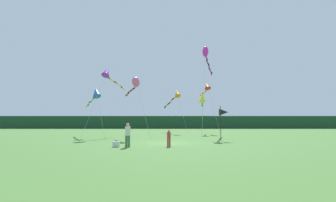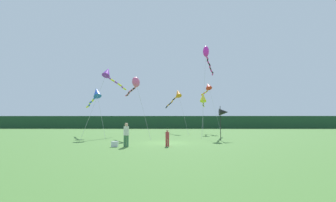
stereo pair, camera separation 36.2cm
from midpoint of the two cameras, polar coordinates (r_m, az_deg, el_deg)
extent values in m
plane|color=#477533|center=(21.69, 0.27, -9.78)|extent=(120.00, 120.00, 0.00)
cube|color=#1E4228|center=(66.61, 0.61, -5.00)|extent=(108.00, 2.87, 3.37)
cylinder|color=#3F724C|center=(18.38, -9.53, -9.28)|extent=(0.18, 0.18, 0.85)
cylinder|color=#3F724C|center=(18.35, -8.92, -9.30)|extent=(0.18, 0.18, 0.85)
cylinder|color=silver|center=(18.32, -9.19, -6.92)|extent=(0.39, 0.39, 0.67)
sphere|color=tan|center=(18.31, -9.17, -5.48)|extent=(0.25, 0.25, 0.25)
cylinder|color=#B23338|center=(18.52, 0.19, -9.68)|extent=(0.13, 0.13, 0.61)
cylinder|color=#B23338|center=(18.52, 0.63, -9.68)|extent=(0.13, 0.13, 0.61)
cylinder|color=#B23338|center=(18.49, 0.41, -8.00)|extent=(0.28, 0.28, 0.48)
sphere|color=tan|center=(18.47, 0.41, -6.97)|extent=(0.18, 0.18, 0.18)
cube|color=silver|center=(18.60, -11.81, -9.87)|extent=(0.49, 0.31, 0.41)
cylinder|color=black|center=(24.84, 12.59, -5.08)|extent=(0.06, 0.06, 3.43)
cone|color=black|center=(24.93, 13.33, -2.55)|extent=(0.90, 0.70, 0.70)
cylinder|color=#B2B2B2|center=(28.37, -16.37, -0.38)|extent=(1.34, 4.73, 7.97)
cone|color=purple|center=(30.98, -13.74, 6.64)|extent=(1.33, 1.66, 1.52)
cylinder|color=purple|center=(31.26, -13.40, 5.42)|extent=(0.38, 0.96, 0.43)
cylinder|color=yellow|center=(31.99, -12.63, 4.82)|extent=(0.49, 0.94, 0.35)
cylinder|color=purple|center=(32.73, -11.85, 4.34)|extent=(0.41, 0.94, 0.32)
cylinder|color=yellow|center=(33.45, -11.06, 3.82)|extent=(0.57, 0.94, 0.43)
cylinder|color=purple|center=(34.21, -10.44, 3.30)|extent=(0.24, 0.93, 0.33)
cylinder|color=yellow|center=(35.00, -9.92, 2.87)|extent=(0.47, 0.94, 0.35)
cylinder|color=#B2B2B2|center=(37.19, 3.83, -2.67)|extent=(1.39, 4.53, 6.55)
cone|color=orange|center=(39.66, 2.64, 1.92)|extent=(1.36, 1.77, 1.64)
cylinder|color=orange|center=(40.07, 2.29, 0.92)|extent=(0.67, 1.09, 0.42)
cylinder|color=black|center=(41.03, 1.69, 0.49)|extent=(0.53, 1.12, 0.39)
cylinder|color=orange|center=(42.04, 1.27, 0.00)|extent=(0.47, 1.15, 0.53)
cylinder|color=black|center=(43.02, 0.77, -0.57)|extent=(0.68, 1.11, 0.52)
cylinder|color=orange|center=(44.01, 0.30, -0.95)|extent=(0.46, 1.12, 0.31)
cylinder|color=black|center=(45.03, -0.07, -1.35)|extent=(0.54, 1.15, 0.56)
cylinder|color=#B2B2B2|center=(29.84, 8.78, 2.39)|extent=(1.36, 4.95, 11.20)
ellipsoid|color=#E026B2|center=(33.47, 9.21, 11.40)|extent=(1.12, 1.52, 1.74)
cylinder|color=#E026B2|center=(33.60, 9.40, 10.10)|extent=(0.50, 0.76, 0.37)
cylinder|color=black|center=(34.22, 9.56, 9.56)|extent=(0.29, 0.75, 0.33)
cylinder|color=#E026B2|center=(34.85, 9.65, 9.06)|extent=(0.42, 0.76, 0.34)
cylinder|color=black|center=(35.46, 9.91, 8.52)|extent=(0.51, 0.76, 0.41)
cylinder|color=#E026B2|center=(36.08, 10.06, 8.02)|extent=(0.30, 0.75, 0.32)
cylinder|color=black|center=(36.72, 10.15, 7.57)|extent=(0.44, 0.76, 0.35)
cylinder|color=#E026B2|center=(37.35, 10.35, 7.08)|extent=(0.43, 0.77, 0.40)
cylinder|color=black|center=(37.98, 10.59, 6.67)|extent=(0.50, 0.73, 0.27)
cylinder|color=#E026B2|center=(38.62, 10.68, 6.28)|extent=(0.24, 0.75, 0.38)
cylinder|color=#B2B2B2|center=(29.47, -15.13, -2.95)|extent=(2.02, 3.03, 5.52)
cone|color=blue|center=(31.39, -16.02, 2.01)|extent=(1.64, 1.79, 1.61)
cylinder|color=blue|center=(31.66, -16.37, 0.78)|extent=(0.72, 0.73, 0.45)
cylinder|color=yellow|center=(32.35, -16.83, 0.24)|extent=(0.58, 0.82, 0.43)
cylinder|color=blue|center=(33.07, -17.22, -0.18)|extent=(0.67, 0.74, 0.33)
cylinder|color=yellow|center=(33.79, -17.52, -0.47)|extent=(0.49, 0.81, 0.31)
cylinder|color=blue|center=(34.54, -17.67, -0.85)|extent=(0.55, 0.83, 0.43)
cylinder|color=yellow|center=(35.26, -18.02, -1.24)|extent=(0.68, 0.74, 0.36)
cylinder|color=#B2B2B2|center=(26.04, -5.49, -1.95)|extent=(2.02, 2.89, 6.36)
ellipsoid|color=#E5598C|center=(27.92, -7.16, 4.43)|extent=(1.36, 1.41, 1.41)
cylinder|color=#E5598C|center=(27.99, -7.28, 3.26)|extent=(0.36, 0.45, 0.30)
cylinder|color=black|center=(28.29, -7.56, 2.98)|extent=(0.40, 0.43, 0.28)
cylinder|color=#E5598C|center=(28.59, -7.86, 2.74)|extent=(0.37, 0.44, 0.28)
cylinder|color=black|center=(28.89, -8.11, 2.52)|extent=(0.36, 0.43, 0.25)
cylinder|color=#E5598C|center=(29.17, -8.46, 2.29)|extent=(0.44, 0.42, 0.30)
cylinder|color=black|center=(29.46, -8.75, 2.01)|extent=(0.34, 0.45, 0.29)
cylinder|color=#E5598C|center=(29.77, -8.92, 1.73)|extent=(0.36, 0.45, 0.30)
cylinder|color=black|center=(30.09, -9.09, 1.49)|extent=(0.34, 0.44, 0.28)
cylinder|color=#E5598C|center=(30.40, -9.33, 1.31)|extent=(0.39, 0.41, 0.24)
cylinder|color=#B2B2B2|center=(34.98, 8.50, -3.38)|extent=(0.40, 2.15, 5.47)
cone|color=yellow|center=(36.23, 8.51, 0.90)|extent=(1.19, 1.54, 1.61)
cylinder|color=yellow|center=(36.47, 8.52, -0.14)|extent=(0.28, 0.69, 0.38)
cylinder|color=black|center=(37.07, 8.54, -0.41)|extent=(0.32, 0.66, 0.27)
cylinder|color=yellow|center=(37.67, 8.53, -0.63)|extent=(0.24, 0.66, 0.31)
cylinder|color=black|center=(38.27, 8.53, -0.91)|extent=(0.32, 0.69, 0.37)
cylinder|color=yellow|center=(38.86, 8.62, -1.16)|extent=(0.37, 0.67, 0.28)
cylinder|color=#B2B2B2|center=(37.78, 11.12, -1.76)|extent=(1.08, 4.71, 7.69)
cone|color=red|center=(40.37, 9.69, 3.51)|extent=(1.30, 1.58, 1.38)
cylinder|color=red|center=(40.54, 9.65, 2.79)|extent=(0.20, 0.55, 0.35)
cylinder|color=yellow|center=(41.00, 9.54, 2.55)|extent=(0.21, 0.51, 0.26)
cylinder|color=red|center=(41.45, 9.39, 2.32)|extent=(0.28, 0.56, 0.34)
cylinder|color=yellow|center=(41.85, 9.10, 2.07)|extent=(0.41, 0.56, 0.31)
cylinder|color=red|center=(42.24, 8.74, 1.84)|extent=(0.40, 0.56, 0.31)
cylinder|color=yellow|center=(42.62, 8.38, 1.63)|extent=(0.41, 0.56, 0.29)
cylinder|color=red|center=(43.05, 8.16, 1.47)|extent=(0.20, 0.50, 0.25)
camera|label=1|loc=(0.18, -89.63, -0.03)|focal=26.02mm
camera|label=2|loc=(0.18, 90.37, 0.03)|focal=26.02mm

